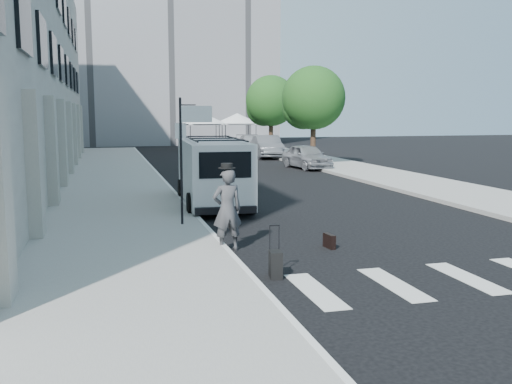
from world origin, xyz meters
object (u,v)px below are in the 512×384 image
parked_car_a (307,156)px  parked_car_b (267,147)px  suitcase (276,264)px  parked_car_c (252,144)px  cargo_van (213,172)px  briefcase (329,241)px  businessman (227,210)px

parked_car_a → parked_car_b: 8.32m
suitcase → parked_car_c: (8.25, 33.61, 0.47)m
parked_car_b → parked_car_c: 4.40m
cargo_van → parked_car_a: size_ratio=1.47×
parked_car_b → briefcase: bearing=-96.7°
parked_car_a → briefcase: bearing=-114.2°
briefcase → parked_car_c: size_ratio=0.09×
cargo_van → parked_car_b: cargo_van is taller
briefcase → parked_car_b: bearing=70.3°
suitcase → parked_car_a: (8.25, 20.89, 0.44)m
cargo_van → parked_car_b: size_ratio=1.25×
cargo_van → parked_car_c: (7.80, 24.52, -0.43)m
businessman → suitcase: businessman is taller
businessman → cargo_van: cargo_van is taller
suitcase → parked_car_a: bearing=76.0°
parked_car_a → parked_car_c: 12.72m
businessman → parked_car_a: 20.39m
cargo_van → parked_car_b: 21.59m
parked_car_a → parked_car_b: bearing=84.2°
briefcase → parked_car_b: size_ratio=0.09×
parked_car_a → parked_car_b: (0.00, 8.32, 0.09)m
parked_car_a → cargo_van: bearing=-129.2°
businessman → parked_car_c: businessman is taller
parked_car_b → parked_car_c: size_ratio=0.95×
suitcase → cargo_van: 9.14m
briefcase → suitcase: size_ratio=0.42×
briefcase → parked_car_a: parked_car_a is taller
suitcase → parked_car_a: parked_car_a is taller
parked_car_b → cargo_van: bearing=-104.9°
businessman → parked_car_c: (8.70, 31.16, -0.23)m
briefcase → parked_car_c: bearing=72.1°
suitcase → cargo_van: (0.45, 9.09, 0.91)m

